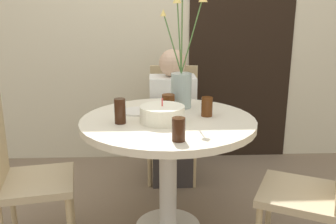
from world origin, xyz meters
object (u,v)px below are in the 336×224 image
(drink_glass_0, at_px, (120,111))
(chair_right_flank, at_px, (173,116))
(person_woman, at_px, (172,123))
(chair_left_flank, at_px, (318,182))
(drink_glass_3, at_px, (207,107))
(chair_near_front, at_px, (19,169))
(flower_vase, at_px, (182,78))
(birthday_cake, at_px, (162,114))
(drink_glass_1, at_px, (179,129))
(side_plate, at_px, (138,111))
(drink_glass_2, at_px, (168,103))

(drink_glass_0, bearing_deg, chair_right_flank, 69.12)
(drink_glass_0, distance_m, person_woman, 0.86)
(chair_left_flank, distance_m, drink_glass_3, 0.72)
(chair_right_flank, xyz_separation_m, drink_glass_0, (-0.34, -0.90, 0.30))
(chair_left_flank, bearing_deg, chair_near_front, -71.26)
(chair_right_flank, bearing_deg, drink_glass_3, -73.60)
(drink_glass_0, xyz_separation_m, drink_glass_3, (0.49, 0.12, -0.01))
(chair_near_front, bearing_deg, flower_vase, -76.45)
(flower_vase, distance_m, drink_glass_3, 0.28)
(chair_left_flank, height_order, birthday_cake, chair_left_flank)
(chair_near_front, height_order, flower_vase, flower_vase)
(chair_near_front, bearing_deg, drink_glass_1, -114.82)
(chair_left_flank, distance_m, drink_glass_0, 1.09)
(drink_glass_3, height_order, person_woman, person_woman)
(side_plate, xyz_separation_m, drink_glass_2, (0.19, 0.00, 0.05))
(drink_glass_1, xyz_separation_m, person_woman, (0.03, 1.03, -0.29))
(drink_glass_1, relative_size, drink_glass_2, 1.05)
(drink_glass_1, height_order, person_woman, person_woman)
(flower_vase, bearing_deg, drink_glass_0, -137.55)
(birthday_cake, xyz_separation_m, drink_glass_3, (0.26, 0.10, 0.01))
(birthday_cake, xyz_separation_m, flower_vase, (0.13, 0.32, 0.14))
(drink_glass_0, bearing_deg, chair_left_flank, -16.41)
(side_plate, height_order, drink_glass_2, drink_glass_2)
(chair_right_flank, bearing_deg, person_woman, -90.00)
(drink_glass_2, bearing_deg, side_plate, -179.93)
(birthday_cake, relative_size, side_plate, 1.26)
(chair_left_flank, relative_size, side_plate, 4.47)
(person_woman, bearing_deg, side_plate, -114.82)
(flower_vase, height_order, side_plate, flower_vase)
(flower_vase, bearing_deg, side_plate, -158.08)
(birthday_cake, bearing_deg, person_woman, 82.38)
(chair_left_flank, xyz_separation_m, person_woman, (-0.68, 1.04, -0.00))
(chair_right_flank, distance_m, drink_glass_3, 0.84)
(chair_right_flank, relative_size, drink_glass_3, 7.82)
(drink_glass_0, height_order, drink_glass_1, drink_glass_0)
(chair_right_flank, bearing_deg, birthday_cake, -91.85)
(chair_right_flank, relative_size, chair_left_flank, 1.00)
(flower_vase, relative_size, drink_glass_1, 6.65)
(birthday_cake, bearing_deg, drink_glass_0, -175.87)
(side_plate, distance_m, person_woman, 0.62)
(flower_vase, height_order, drink_glass_3, flower_vase)
(flower_vase, distance_m, drink_glass_1, 0.64)
(drink_glass_3, xyz_separation_m, person_woman, (-0.17, 0.62, -0.29))
(drink_glass_3, relative_size, person_woman, 0.11)
(chair_right_flank, xyz_separation_m, drink_glass_2, (-0.07, -0.68, 0.28))
(drink_glass_3, bearing_deg, birthday_cake, -158.46)
(chair_near_front, height_order, drink_glass_2, chair_near_front)
(person_woman, bearing_deg, flower_vase, -85.09)
(birthday_cake, relative_size, person_woman, 0.24)
(drink_glass_1, distance_m, drink_glass_3, 0.46)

